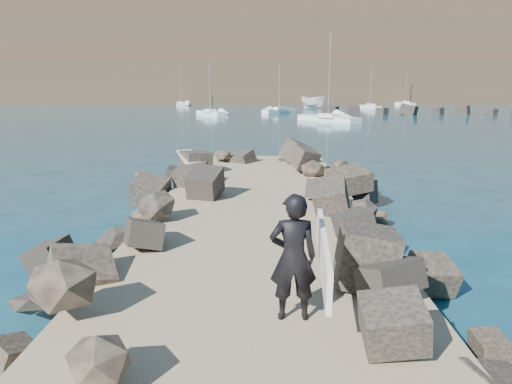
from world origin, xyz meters
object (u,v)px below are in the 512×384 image
Objects in this scene: boat_imported at (313,102)px; surfer_with_board at (297,257)px; surfboard_resting at (192,164)px; sailboat_c at (328,119)px.

surfer_with_board is at bearing -133.27° from boat_imported.
surfboard_resting is 12.00m from surfer_with_board.
surfboard_resting is at bearing -105.85° from sailboat_c.
boat_imported is 0.60× the size of sailboat_c.
sailboat_c is at bearing 50.08° from surfboard_resting.
surfboard_resting is 1.01× the size of surfer_with_board.
sailboat_c reaches higher than surfer_with_board.
surfer_with_board is at bearing -97.41° from surfboard_resting.
boat_imported is at bearing 56.25° from surfboard_resting.
sailboat_c reaches higher than surfboard_resting.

